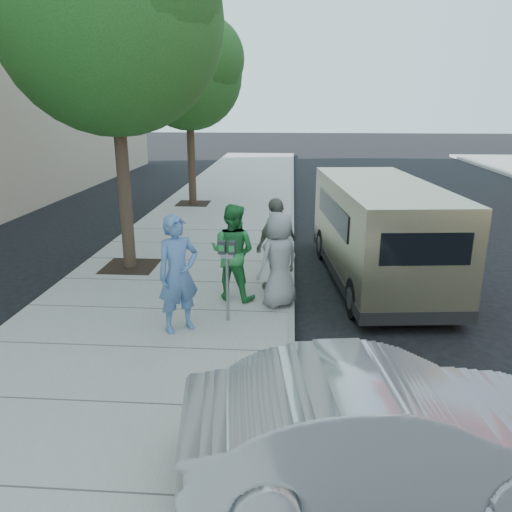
# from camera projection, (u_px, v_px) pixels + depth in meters

# --- Properties ---
(ground) EXTENTS (120.00, 120.00, 0.00)m
(ground) POSITION_uv_depth(u_px,v_px,m) (213.00, 318.00, 9.18)
(ground) COLOR black
(ground) RESTS_ON ground
(sidewalk) EXTENTS (5.00, 60.00, 0.15)m
(sidewalk) POSITION_uv_depth(u_px,v_px,m) (159.00, 312.00, 9.22)
(sidewalk) COLOR gray
(sidewalk) RESTS_ON ground
(curb_face) EXTENTS (0.12, 60.00, 0.16)m
(curb_face) POSITION_uv_depth(u_px,v_px,m) (291.00, 316.00, 9.06)
(curb_face) COLOR gray
(curb_face) RESTS_ON ground
(tree_near) EXTENTS (4.62, 4.60, 7.53)m
(tree_near) POSITION_uv_depth(u_px,v_px,m) (113.00, 11.00, 9.99)
(tree_near) COLOR black
(tree_near) RESTS_ON sidewalk
(tree_far) EXTENTS (3.92, 3.80, 6.49)m
(tree_far) POSITION_uv_depth(u_px,v_px,m) (189.00, 70.00, 17.43)
(tree_far) COLOR black
(tree_far) RESTS_ON sidewalk
(parking_meter) EXTENTS (0.30, 0.13, 1.43)m
(parking_meter) POSITION_uv_depth(u_px,v_px,m) (227.00, 264.00, 8.40)
(parking_meter) COLOR gray
(parking_meter) RESTS_ON sidewalk
(van) EXTENTS (2.53, 6.05, 2.19)m
(van) POSITION_uv_depth(u_px,v_px,m) (378.00, 230.00, 10.77)
(van) COLOR tan
(van) RESTS_ON ground
(sedan) EXTENTS (4.16, 1.93, 1.32)m
(sedan) POSITION_uv_depth(u_px,v_px,m) (381.00, 428.00, 5.00)
(sedan) COLOR #A6A8AD
(sedan) RESTS_ON ground
(person_officer) EXTENTS (0.85, 0.81, 1.96)m
(person_officer) POSITION_uv_depth(u_px,v_px,m) (178.00, 274.00, 8.08)
(person_officer) COLOR #4F75A8
(person_officer) RESTS_ON sidewalk
(person_green_shirt) EXTENTS (1.07, 0.94, 1.85)m
(person_green_shirt) POSITION_uv_depth(u_px,v_px,m) (233.00, 252.00, 9.45)
(person_green_shirt) COLOR #2A823C
(person_green_shirt) RESTS_ON sidewalk
(person_gray_shirt) EXTENTS (1.02, 1.00, 1.77)m
(person_gray_shirt) POSITION_uv_depth(u_px,v_px,m) (279.00, 260.00, 9.11)
(person_gray_shirt) COLOR gray
(person_gray_shirt) RESTS_ON sidewalk
(person_striped_polo) EXTENTS (1.06, 1.13, 1.86)m
(person_striped_polo) POSITION_uv_depth(u_px,v_px,m) (277.00, 244.00, 9.98)
(person_striped_polo) COLOR slate
(person_striped_polo) RESTS_ON sidewalk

